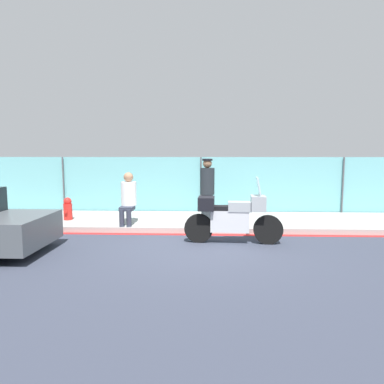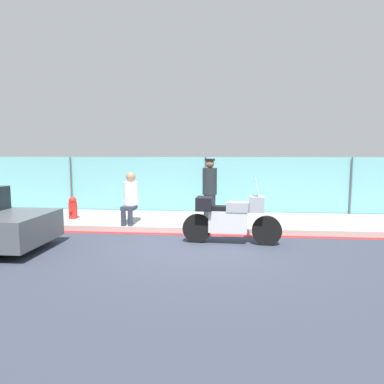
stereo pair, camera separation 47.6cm
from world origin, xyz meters
TOP-DOWN VIEW (x-y plane):
  - ground_plane at (0.00, 0.00)m, footprint 120.00×120.00m
  - sidewalk at (0.00, 2.49)m, footprint 33.98×2.56m
  - curb_paint_stripe at (0.00, 1.12)m, footprint 33.98×0.18m
  - storefront_fence at (0.00, 3.86)m, footprint 32.28×0.17m
  - motorcycle at (0.76, 0.33)m, footprint 2.25×0.57m
  - officer_standing at (0.20, 2.29)m, footprint 0.41×0.41m
  - person_seated_on_curb at (-1.93, 1.70)m, footprint 0.41×0.72m
  - fire_hydrant at (-3.81, 2.19)m, footprint 0.24×0.31m

SIDE VIEW (x-z plane):
  - ground_plane at x=0.00m, z-range 0.00..0.00m
  - curb_paint_stripe at x=0.00m, z-range 0.00..0.01m
  - sidewalk at x=0.00m, z-range 0.00..0.15m
  - fire_hydrant at x=-3.81m, z-range 0.14..0.79m
  - motorcycle at x=0.76m, z-range -0.14..1.38m
  - person_seated_on_curb at x=-1.93m, z-range 0.22..1.61m
  - storefront_fence at x=0.00m, z-range 0.00..1.93m
  - officer_standing at x=0.20m, z-range 0.16..1.92m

